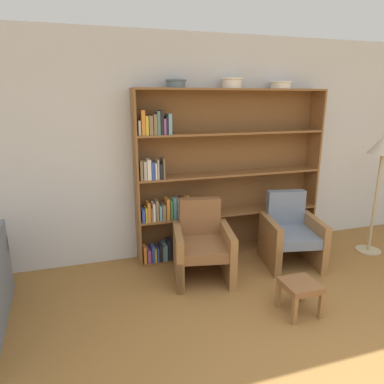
# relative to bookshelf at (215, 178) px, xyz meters

# --- Properties ---
(wall_back) EXTENTS (12.00, 0.06, 2.75)m
(wall_back) POSITION_rel_bookshelf_xyz_m (0.18, 0.16, 0.35)
(wall_back) COLOR silver
(wall_back) RESTS_ON ground
(bookshelf) EXTENTS (2.45, 0.30, 2.11)m
(bookshelf) POSITION_rel_bookshelf_xyz_m (0.00, 0.00, 0.00)
(bookshelf) COLOR brown
(bookshelf) RESTS_ON ground
(bowl_stoneware) EXTENTS (0.24, 0.24, 0.09)m
(bowl_stoneware) POSITION_rel_bookshelf_xyz_m (-0.51, -0.03, 1.14)
(bowl_stoneware) COLOR slate
(bowl_stoneware) RESTS_ON bookshelf
(bowl_brass) EXTENTS (0.26, 0.26, 0.12)m
(bowl_brass) POSITION_rel_bookshelf_xyz_m (0.18, -0.03, 1.16)
(bowl_brass) COLOR silver
(bowl_brass) RESTS_ON bookshelf
(bowl_olive) EXTENTS (0.28, 0.28, 0.09)m
(bowl_olive) POSITION_rel_bookshelf_xyz_m (0.84, -0.03, 1.14)
(bowl_olive) COLOR silver
(bowl_olive) RESTS_ON bookshelf
(armchair_leather) EXTENTS (0.76, 0.79, 0.87)m
(armchair_leather) POSITION_rel_bookshelf_xyz_m (-0.36, -0.56, -0.64)
(armchair_leather) COLOR olive
(armchair_leather) RESTS_ON ground
(armchair_cushioned) EXTENTS (0.76, 0.79, 0.87)m
(armchair_cushioned) POSITION_rel_bookshelf_xyz_m (0.80, -0.56, -0.64)
(armchair_cushioned) COLOR olive
(armchair_cushioned) RESTS_ON ground
(floor_lamp) EXTENTS (0.37, 0.37, 1.57)m
(floor_lamp) POSITION_rel_bookshelf_xyz_m (2.01, -0.61, 0.31)
(floor_lamp) COLOR tan
(floor_lamp) RESTS_ON ground
(footstool) EXTENTS (0.32, 0.32, 0.32)m
(footstool) POSITION_rel_bookshelf_xyz_m (0.30, -1.52, -0.76)
(footstool) COLOR olive
(footstool) RESTS_ON ground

